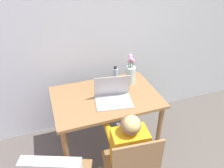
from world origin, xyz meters
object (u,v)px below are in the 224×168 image
object	(u,v)px
water_bottle	(115,78)
flower_vase	(130,73)
person_seated	(127,146)
laptop	(113,95)

from	to	relation	value
water_bottle	flower_vase	bearing A→B (deg)	10.48
person_seated	water_bottle	distance (m)	0.74
flower_vase	water_bottle	size ratio (longest dim) A/B	1.34
flower_vase	laptop	bearing A→B (deg)	-139.63
person_seated	water_bottle	xyz separation A→B (m)	(0.14, 0.68, 0.26)
laptop	water_bottle	world-z (taller)	water_bottle
laptop	water_bottle	bearing A→B (deg)	74.36
person_seated	water_bottle	size ratio (longest dim) A/B	3.94
person_seated	flower_vase	world-z (taller)	flower_vase
laptop	water_bottle	size ratio (longest dim) A/B	1.53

